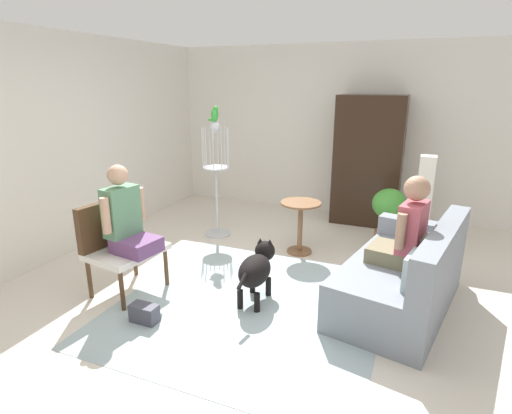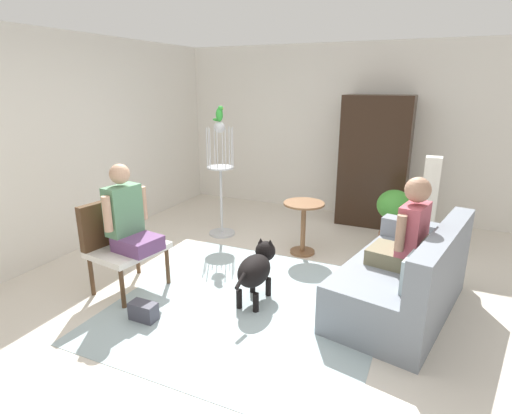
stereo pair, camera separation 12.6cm
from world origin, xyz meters
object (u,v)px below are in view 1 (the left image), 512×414
(armchair, at_px, (118,239))
(handbag, at_px, (144,313))
(person_on_armchair, at_px, (126,218))
(parrot, at_px, (215,114))
(round_end_table, at_px, (300,221))
(bird_cage_stand, at_px, (216,183))
(person_on_couch, at_px, (406,229))
(armoire_cabinet, at_px, (368,161))
(dog, at_px, (257,268))
(potted_plant, at_px, (389,212))
(column_lamp, at_px, (423,207))
(couch, at_px, (405,278))

(armchair, distance_m, handbag, 0.87)
(person_on_armchair, relative_size, parrot, 4.13)
(armchair, bearing_deg, parrot, 83.62)
(round_end_table, xyz_separation_m, bird_cage_stand, (-1.23, 0.16, 0.32))
(person_on_couch, distance_m, round_end_table, 1.57)
(bird_cage_stand, distance_m, armoire_cabinet, 2.27)
(armchair, bearing_deg, armoire_cabinet, 57.50)
(person_on_armchair, height_order, armoire_cabinet, armoire_cabinet)
(round_end_table, relative_size, dog, 0.82)
(round_end_table, xyz_separation_m, handbag, (-0.82, -2.02, -0.33))
(armchair, xyz_separation_m, potted_plant, (2.40, 2.17, -0.08))
(person_on_couch, xyz_separation_m, dog, (-1.29, -0.36, -0.45))
(round_end_table, height_order, column_lamp, column_lamp)
(dog, xyz_separation_m, handbag, (-0.77, -0.75, -0.25))
(person_on_couch, distance_m, potted_plant, 1.54)
(bird_cage_stand, distance_m, potted_plant, 2.27)
(armchair, relative_size, bird_cage_stand, 0.59)
(dog, relative_size, column_lamp, 0.66)
(dog, bearing_deg, round_end_table, 87.46)
(dog, height_order, handbag, dog)
(person_on_couch, relative_size, armoire_cabinet, 0.44)
(person_on_couch, height_order, parrot, parrot)
(couch, height_order, armchair, armchair)
(parrot, bearing_deg, handbag, -79.53)
(parrot, bearing_deg, potted_plant, 10.68)
(couch, height_order, handbag, couch)
(person_on_armchair, distance_m, armoire_cabinet, 3.64)
(parrot, distance_m, potted_plant, 2.53)
(couch, distance_m, potted_plant, 1.51)
(couch, bearing_deg, armchair, -165.44)
(round_end_table, relative_size, bird_cage_stand, 0.42)
(person_on_couch, distance_m, person_on_armchair, 2.60)
(potted_plant, height_order, handbag, potted_plant)
(potted_plant, bearing_deg, handbag, -124.77)
(parrot, bearing_deg, person_on_couch, -23.57)
(parrot, xyz_separation_m, armoire_cabinet, (1.79, 1.37, -0.71))
(couch, bearing_deg, parrot, 157.08)
(parrot, bearing_deg, couch, -22.92)
(parrot, relative_size, column_lamp, 0.17)
(person_on_armchair, distance_m, dog, 1.34)
(column_lamp, distance_m, armoire_cabinet, 1.31)
(dog, xyz_separation_m, armoire_cabinet, (0.62, 2.80, 0.60))
(column_lamp, bearing_deg, person_on_armchair, -140.73)
(armchair, bearing_deg, potted_plant, 42.12)
(armchair, xyz_separation_m, handbag, (0.60, -0.43, -0.46))
(parrot, bearing_deg, dog, -50.83)
(parrot, relative_size, potted_plant, 0.26)
(person_on_armchair, bearing_deg, bird_cage_stand, 88.75)
(dog, height_order, column_lamp, column_lamp)
(dog, xyz_separation_m, potted_plant, (1.04, 1.85, 0.14))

